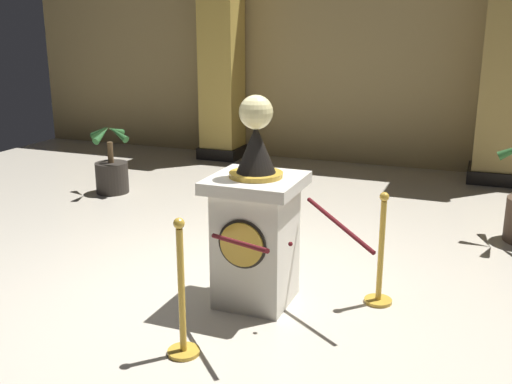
{
  "coord_description": "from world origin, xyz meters",
  "views": [
    {
      "loc": [
        2.12,
        -4.62,
        2.32
      ],
      "look_at": [
        0.39,
        -0.23,
        0.99
      ],
      "focal_mm": 41.43,
      "sensor_mm": 36.0,
      "label": 1
    }
  ],
  "objects_px": {
    "potted_palm_left": "(112,172)",
    "pedestal_clock": "(256,224)",
    "stanchion_near": "(182,308)",
    "stanchion_far": "(380,265)"
  },
  "relations": [
    {
      "from": "potted_palm_left",
      "to": "pedestal_clock",
      "type": "bearing_deg",
      "value": -37.86
    },
    {
      "from": "stanchion_near",
      "to": "stanchion_far",
      "type": "bearing_deg",
      "value": 49.15
    },
    {
      "from": "stanchion_far",
      "to": "potted_palm_left",
      "type": "bearing_deg",
      "value": 153.11
    },
    {
      "from": "stanchion_far",
      "to": "potted_palm_left",
      "type": "xyz_separation_m",
      "value": [
        -4.21,
        2.14,
        -0.04
      ]
    },
    {
      "from": "potted_palm_left",
      "to": "stanchion_far",
      "type": "bearing_deg",
      "value": -26.89
    },
    {
      "from": "pedestal_clock",
      "to": "stanchion_near",
      "type": "xyz_separation_m",
      "value": [
        -0.17,
        -1.01,
        -0.34
      ]
    },
    {
      "from": "pedestal_clock",
      "to": "stanchion_near",
      "type": "height_order",
      "value": "pedestal_clock"
    },
    {
      "from": "stanchion_far",
      "to": "potted_palm_left",
      "type": "distance_m",
      "value": 4.72
    },
    {
      "from": "pedestal_clock",
      "to": "stanchion_far",
      "type": "distance_m",
      "value": 1.12
    },
    {
      "from": "stanchion_far",
      "to": "stanchion_near",
      "type": "bearing_deg",
      "value": -130.85
    }
  ]
}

